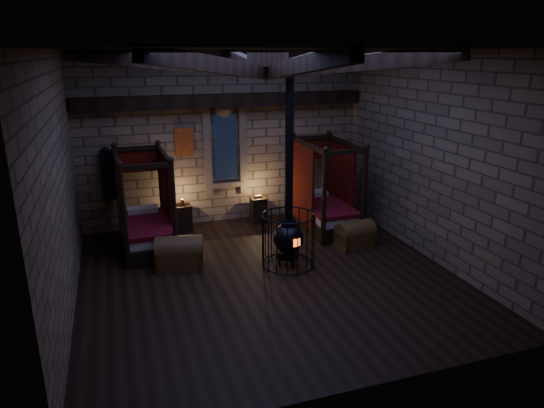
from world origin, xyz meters
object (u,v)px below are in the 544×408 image
object	(u,v)px
trunk_left	(180,253)
bed_left	(146,225)
trunk_right	(355,235)
bed_right	(324,207)
stove	(288,236)

from	to	relation	value
trunk_left	bed_left	bearing A→B (deg)	123.84
trunk_left	trunk_right	xyz separation A→B (m)	(3.86, -0.12, -0.03)
bed_left	trunk_left	xyz separation A→B (m)	(0.54, -1.28, -0.22)
bed_right	bed_left	bearing A→B (deg)	179.40
stove	trunk_right	bearing A→B (deg)	1.40
bed_right	stove	bearing A→B (deg)	-131.10
bed_left	bed_right	xyz separation A→B (m)	(4.24, -0.05, 0.01)
bed_left	trunk_right	world-z (taller)	bed_left
bed_right	trunk_right	bearing A→B (deg)	-83.34
bed_right	stove	distance (m)	2.44
trunk_left	stove	distance (m)	2.21
bed_right	trunk_left	world-z (taller)	bed_right
trunk_right	stove	size ratio (longest dim) A/B	0.22
bed_left	trunk_left	world-z (taller)	bed_left
bed_left	trunk_right	distance (m)	4.62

